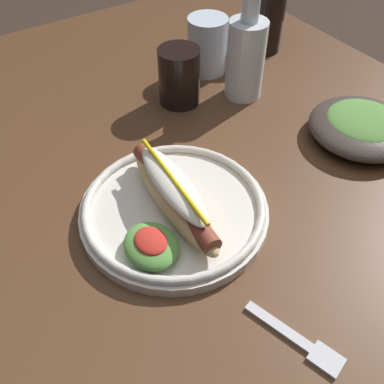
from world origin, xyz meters
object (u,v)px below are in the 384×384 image
soda_cup (179,76)px  side_bowl (362,126)px  hot_dog_plate (173,207)px  fork (300,342)px  extra_cup (265,19)px  glass_bottle (246,55)px  water_cup (207,45)px

soda_cup → side_bowl: size_ratio=0.59×
hot_dog_plate → fork: size_ratio=2.19×
soda_cup → extra_cup: 0.27m
soda_cup → glass_bottle: glass_bottle is taller
water_cup → glass_bottle: bearing=3.8°
fork → side_bowl: size_ratio=0.69×
extra_cup → glass_bottle: 0.19m
water_cup → extra_cup: 0.15m
water_cup → soda_cup: bearing=-59.1°
hot_dog_plate → glass_bottle: (-0.19, 0.27, 0.06)m
extra_cup → side_bowl: 0.34m
soda_cup → glass_bottle: bearing=67.3°
side_bowl → glass_bottle: bearing=-158.9°
water_cup → side_bowl: 0.34m
fork → extra_cup: size_ratio=0.93×
glass_bottle → side_bowl: bearing=21.1°
fork → side_bowl: 0.40m
hot_dog_plate → fork: (0.23, 0.02, -0.02)m
glass_bottle → soda_cup: bearing=-112.7°
glass_bottle → hot_dog_plate: bearing=-55.0°
fork → extra_cup: bearing=126.8°
side_bowl → water_cup: bearing=-164.5°
fork → soda_cup: (-0.47, 0.14, 0.05)m
hot_dog_plate → fork: 0.24m
extra_cup → side_bowl: extra_cup is taller
fork → hot_dog_plate: bearing=168.1°
hot_dog_plate → glass_bottle: size_ratio=1.28×
hot_dog_plate → water_cup: 0.40m
side_bowl → extra_cup: bearing=169.2°
water_cup → glass_bottle: size_ratio=0.52×
hot_dog_plate → glass_bottle: 0.34m
extra_cup → soda_cup: bearing=-74.5°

